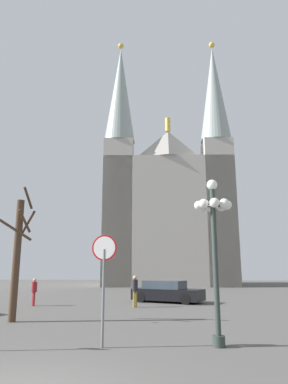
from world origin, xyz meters
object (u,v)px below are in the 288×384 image
Objects in this scene: stop_sign at (104,268)px; street_lamp at (214,233)px; pedestrian_walking at (135,288)px; cathedral at (167,209)px; bare_tree at (17,254)px; pedestrian_standing at (34,289)px; parked_car_far_black at (167,292)px.

stop_sign is 0.65× the size of street_lamp.
pedestrian_walking is at bearing 91.27° from stop_sign.
cathedral reaches higher than stop_sign.
pedestrian_walking is (-3.48, 9.91, -2.12)m from street_lamp.
pedestrian_standing is (-1.60, 6.11, -1.79)m from bare_tree.
bare_tree is at bearing -124.66° from parked_car_far_black.
cathedral is 6.79× the size of street_lamp.
bare_tree is (-4.65, 4.36, 0.56)m from stop_sign.
stop_sign is 13.48m from parked_car_far_black.
cathedral is 5.83× the size of bare_tree.
parked_car_far_black is at bearing 55.34° from bare_tree.
cathedral reaches higher than street_lamp.
cathedral is 37.19m from stop_sign.
pedestrian_walking is at bearing -120.20° from parked_car_far_black.
stop_sign is 12.26m from pedestrian_standing.
pedestrian_walking is (4.43, 5.92, -1.68)m from bare_tree.
parked_car_far_black is (0.30, -23.02, -9.36)m from cathedral.
stop_sign is at bearing -96.57° from parked_car_far_black.
bare_tree is 1.16× the size of parked_car_far_black.
pedestrian_walking is at bearing -1.77° from pedestrian_standing.
pedestrian_walking is (-1.46, -26.05, -8.95)m from cathedral.
pedestrian_standing is at bearing 133.30° from street_lamp.
cathedral is at bearing 88.06° from stop_sign.
pedestrian_walking is (-0.23, 10.28, -1.11)m from stop_sign.
cathedral is at bearing 90.76° from parked_car_far_black.
cathedral is 36.66m from street_lamp.
bare_tree reaches higher than pedestrian_standing.
stop_sign is 6.40m from bare_tree.
pedestrian_standing is (-6.03, 0.19, -0.12)m from pedestrian_walking.
street_lamp is 3.07× the size of pedestrian_standing.
stop_sign reaches higher than pedestrian_standing.
stop_sign is at bearing -91.94° from cathedral.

